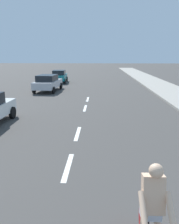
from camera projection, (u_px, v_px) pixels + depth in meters
The scene contains 9 objects.
ground_plane at pixel (88, 97), 18.25m from camera, with size 160.00×160.00×0.00m, color #423F3D.
sidewalk_strip at pixel (174, 93), 19.81m from camera, with size 3.60×80.00×0.14m, color #9E998E.
lane_stripe_2 at pixel (68, 167), 6.84m from camera, with size 0.16×1.80×0.01m, color white.
lane_stripe_3 at pixel (78, 133), 9.75m from camera, with size 0.16×1.80×0.01m, color white.
lane_stripe_4 at pixel (85, 108), 14.42m from camera, with size 0.16×1.80×0.01m, color white.
lane_stripe_5 at pixel (88, 99), 17.34m from camera, with size 0.16×1.80×0.01m, color white.
cyclist at pixel (150, 223), 3.42m from camera, with size 0.63×1.71×1.82m.
parked_car_silver at pixel (48, 82), 21.11m from camera, with size 2.19×4.43×1.57m.
parked_car_teal at pixel (59, 76), 27.70m from camera, with size 1.98×3.95×1.57m.
Camera 1 is at (0.97, 2.04, 3.37)m, focal length 35.24 mm.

